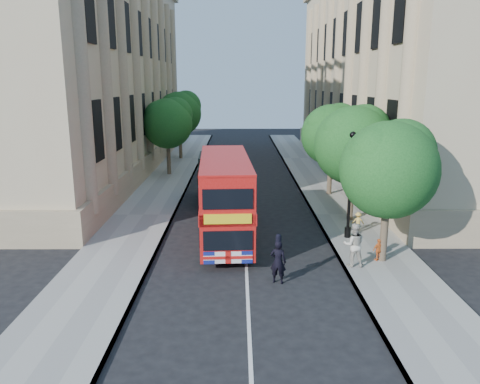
{
  "coord_description": "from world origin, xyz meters",
  "views": [
    {
      "loc": [
        -0.34,
        -15.68,
        7.58
      ],
      "look_at": [
        -0.25,
        6.4,
        2.3
      ],
      "focal_mm": 35.0,
      "sensor_mm": 36.0,
      "label": 1
    }
  ],
  "objects_px": {
    "box_van": "(215,179)",
    "woman_pedestrian": "(354,245)",
    "police_constable": "(278,262)",
    "lamp_post": "(350,190)",
    "double_decker_bus": "(225,196)"
  },
  "relations": [
    {
      "from": "box_van",
      "to": "woman_pedestrian",
      "type": "relative_size",
      "value": 2.81
    },
    {
      "from": "police_constable",
      "to": "woman_pedestrian",
      "type": "relative_size",
      "value": 0.94
    },
    {
      "from": "double_decker_bus",
      "to": "police_constable",
      "type": "distance_m",
      "value": 5.76
    },
    {
      "from": "box_van",
      "to": "woman_pedestrian",
      "type": "bearing_deg",
      "value": -63.32
    },
    {
      "from": "lamp_post",
      "to": "double_decker_bus",
      "type": "bearing_deg",
      "value": 178.35
    },
    {
      "from": "double_decker_bus",
      "to": "lamp_post",
      "type": "bearing_deg",
      "value": -4.71
    },
    {
      "from": "lamp_post",
      "to": "police_constable",
      "type": "height_order",
      "value": "lamp_post"
    },
    {
      "from": "woman_pedestrian",
      "to": "double_decker_bus",
      "type": "bearing_deg",
      "value": -30.73
    },
    {
      "from": "box_van",
      "to": "lamp_post",
      "type": "bearing_deg",
      "value": -50.52
    },
    {
      "from": "box_van",
      "to": "police_constable",
      "type": "bearing_deg",
      "value": -78.93
    },
    {
      "from": "double_decker_bus",
      "to": "woman_pedestrian",
      "type": "xyz_separation_m",
      "value": [
        5.37,
        -3.78,
        -1.14
      ]
    },
    {
      "from": "double_decker_bus",
      "to": "woman_pedestrian",
      "type": "bearing_deg",
      "value": -38.16
    },
    {
      "from": "box_van",
      "to": "woman_pedestrian",
      "type": "xyz_separation_m",
      "value": [
        6.2,
        -11.24,
        -0.38
      ]
    },
    {
      "from": "box_van",
      "to": "double_decker_bus",
      "type": "bearing_deg",
      "value": -85.9
    },
    {
      "from": "lamp_post",
      "to": "box_van",
      "type": "distance_m",
      "value": 10.28
    }
  ]
}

